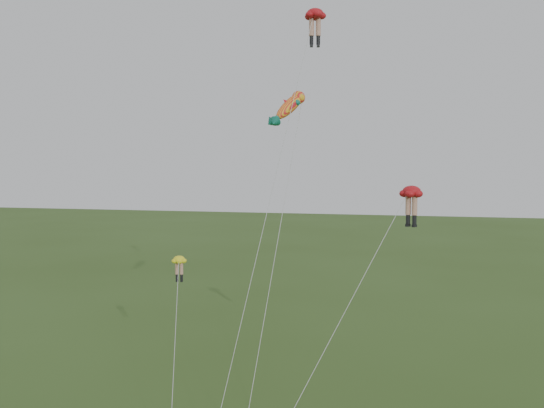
# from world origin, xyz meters

# --- Properties ---
(legs_kite_red_high) EXTENTS (4.22, 12.40, 24.90)m
(legs_kite_red_high) POSITION_xyz_m (2.49, 10.86, 23.93)
(legs_kite_red_high) COLOR red
(legs_kite_red_high) RESTS_ON ground
(legs_kite_red_mid) EXTENTS (7.62, 8.18, 13.48)m
(legs_kite_red_mid) POSITION_xyz_m (8.88, 6.36, 12.73)
(legs_kite_red_mid) COLOR red
(legs_kite_red_mid) RESTS_ON ground
(legs_kite_yellow) EXTENTS (4.51, 11.23, 9.00)m
(legs_kite_yellow) POSITION_xyz_m (-4.91, 5.59, 8.22)
(legs_kite_yellow) COLOR #FFF620
(legs_kite_yellow) RESTS_ON ground
(fish_kite) EXTENTS (2.40, 10.77, 19.57)m
(fish_kite) POSITION_xyz_m (1.41, 8.63, 18.24)
(fish_kite) COLOR yellow
(fish_kite) RESTS_ON ground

